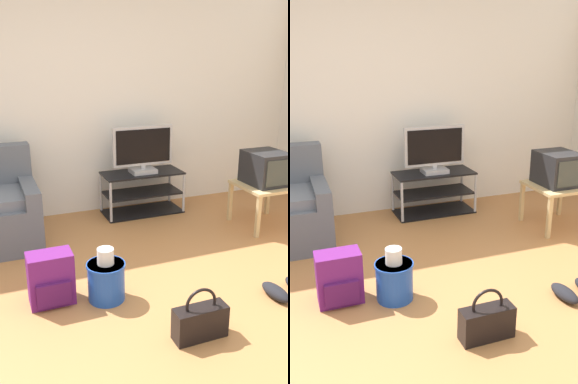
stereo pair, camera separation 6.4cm
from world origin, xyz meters
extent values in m
cube|color=#B27542|center=(0.00, 0.00, -0.01)|extent=(9.00, 9.80, 0.02)
cube|color=silver|center=(0.00, 2.45, 1.35)|extent=(9.00, 0.10, 2.70)
cube|color=#565B66|center=(-0.39, 1.82, 0.51)|extent=(0.14, 0.83, 0.16)
cube|color=black|center=(0.91, 2.12, 0.47)|extent=(0.91, 0.42, 0.02)
cube|color=black|center=(0.91, 2.12, 0.24)|extent=(0.87, 0.40, 0.02)
cube|color=black|center=(0.91, 2.12, 0.01)|extent=(0.91, 0.42, 0.02)
cylinder|color=#B7B7BC|center=(0.47, 1.92, 0.24)|extent=(0.03, 0.03, 0.48)
cylinder|color=#B7B7BC|center=(1.35, 1.92, 0.24)|extent=(0.03, 0.03, 0.48)
cylinder|color=#B7B7BC|center=(0.47, 2.31, 0.24)|extent=(0.03, 0.03, 0.48)
cylinder|color=#B7B7BC|center=(1.35, 2.31, 0.24)|extent=(0.03, 0.03, 0.48)
cube|color=#B2B2B7|center=(0.91, 2.10, 0.51)|extent=(0.28, 0.22, 0.05)
cube|color=#B2B2B7|center=(0.91, 2.10, 0.55)|extent=(0.05, 0.04, 0.04)
cube|color=#B2B2B7|center=(0.91, 2.10, 0.79)|extent=(0.70, 0.04, 0.44)
cube|color=black|center=(0.91, 2.07, 0.79)|extent=(0.64, 0.01, 0.38)
cube|color=tan|center=(1.97, 1.28, 0.45)|extent=(0.56, 0.56, 0.03)
cube|color=tan|center=(1.72, 1.03, 0.22)|extent=(0.04, 0.04, 0.43)
cube|color=tan|center=(1.72, 1.53, 0.22)|extent=(0.04, 0.04, 0.43)
cube|color=tan|center=(2.22, 1.53, 0.22)|extent=(0.04, 0.04, 0.43)
cube|color=#232326|center=(1.97, 1.30, 0.63)|extent=(0.38, 0.43, 0.34)
cube|color=#333833|center=(1.97, 1.08, 0.63)|extent=(0.31, 0.01, 0.27)
cube|color=#661E70|center=(-0.40, 0.62, 0.20)|extent=(0.33, 0.20, 0.40)
cube|color=#4C1654|center=(-0.40, 0.51, 0.13)|extent=(0.25, 0.04, 0.17)
cylinder|color=#4C1654|center=(-0.49, 0.74, 0.22)|extent=(0.04, 0.04, 0.32)
cylinder|color=#4C1654|center=(-0.31, 0.74, 0.22)|extent=(0.04, 0.04, 0.32)
cube|color=black|center=(0.42, -0.15, 0.11)|extent=(0.36, 0.13, 0.22)
torus|color=black|center=(0.42, -0.15, 0.25)|extent=(0.22, 0.02, 0.22)
cylinder|color=blue|center=(-0.01, 0.51, 0.15)|extent=(0.28, 0.28, 0.29)
cylinder|color=blue|center=(-0.01, 0.51, 0.28)|extent=(0.29, 0.29, 0.02)
cylinder|color=white|center=(-0.01, 0.51, 0.34)|extent=(0.12, 0.12, 0.14)
ellipsoid|color=black|center=(1.19, 0.06, 0.04)|extent=(0.13, 0.29, 0.09)
camera|label=1|loc=(-0.76, -2.15, 1.76)|focal=39.11mm
camera|label=2|loc=(-0.70, -2.17, 1.76)|focal=39.11mm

